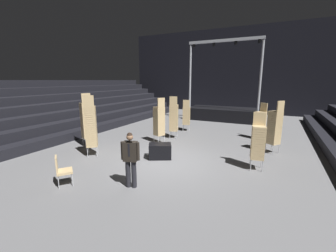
% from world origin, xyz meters
% --- Properties ---
extents(ground_plane, '(22.00, 30.00, 0.10)m').
position_xyz_m(ground_plane, '(0.00, 0.00, -0.05)').
color(ground_plane, slate).
extents(arena_end_wall, '(22.00, 0.30, 8.00)m').
position_xyz_m(arena_end_wall, '(0.00, 15.00, 4.00)').
color(arena_end_wall, black).
rests_on(arena_end_wall, ground_plane).
extents(bleacher_bank_left, '(5.25, 24.00, 3.15)m').
position_xyz_m(bleacher_bank_left, '(-8.38, 1.00, 1.58)').
color(bleacher_bank_left, black).
rests_on(bleacher_bank_left, ground_plane).
extents(stage_riser, '(5.66, 2.64, 6.03)m').
position_xyz_m(stage_riser, '(0.00, 10.39, 0.62)').
color(stage_riser, black).
rests_on(stage_riser, ground_plane).
extents(man_with_tie, '(0.57, 0.34, 1.68)m').
position_xyz_m(man_with_tie, '(0.02, -2.33, 0.95)').
color(man_with_tie, black).
rests_on(man_with_tie, ground_plane).
extents(chair_stack_front_left, '(0.55, 0.55, 2.31)m').
position_xyz_m(chair_stack_front_left, '(-1.25, 3.43, 1.15)').
color(chair_stack_front_left, '#B2B5BA').
rests_on(chair_stack_front_left, ground_plane).
extents(chair_stack_front_right, '(0.62, 0.62, 2.56)m').
position_xyz_m(chair_stack_front_right, '(-3.12, -0.73, 1.28)').
color(chair_stack_front_right, '#B2B5BA').
rests_on(chair_stack_front_right, ground_plane).
extents(chair_stack_mid_left, '(0.59, 0.59, 2.31)m').
position_xyz_m(chair_stack_mid_left, '(-1.50, 2.21, 1.15)').
color(chair_stack_mid_left, '#B2B5BA').
rests_on(chair_stack_mid_left, ground_plane).
extents(chair_stack_mid_right, '(0.51, 0.51, 2.05)m').
position_xyz_m(chair_stack_mid_right, '(3.25, 0.76, 1.03)').
color(chair_stack_mid_right, '#B2B5BA').
rests_on(chair_stack_mid_right, ground_plane).
extents(chair_stack_mid_centre, '(0.62, 0.62, 2.31)m').
position_xyz_m(chair_stack_mid_centre, '(3.73, 3.07, 1.15)').
color(chair_stack_mid_centre, '#B2B5BA').
rests_on(chair_stack_mid_centre, ground_plane).
extents(chair_stack_rear_left, '(0.59, 0.59, 2.56)m').
position_xyz_m(chair_stack_rear_left, '(-4.34, 0.18, 1.28)').
color(chair_stack_rear_left, '#B2B5BA').
rests_on(chair_stack_rear_left, ground_plane).
extents(chair_stack_rear_right, '(0.55, 0.55, 1.96)m').
position_xyz_m(chair_stack_rear_right, '(-1.28, 5.39, 0.98)').
color(chair_stack_rear_right, '#B2B5BA').
rests_on(chair_stack_rear_right, ground_plane).
extents(chair_stack_rear_centre, '(0.61, 0.61, 1.96)m').
position_xyz_m(chair_stack_rear_centre, '(3.03, 5.24, 0.98)').
color(chair_stack_rear_centre, '#B2B5BA').
rests_on(chair_stack_rear_centre, ground_plane).
extents(equipment_road_case, '(1.08, 0.96, 0.60)m').
position_xyz_m(equipment_road_case, '(-0.39, 0.24, 0.30)').
color(equipment_road_case, black).
rests_on(equipment_road_case, ground_plane).
extents(loose_chair_near_man, '(0.62, 0.62, 0.95)m').
position_xyz_m(loose_chair_near_man, '(-1.90, -3.17, 0.53)').
color(loose_chair_near_man, '#B2B5BA').
rests_on(loose_chair_near_man, ground_plane).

